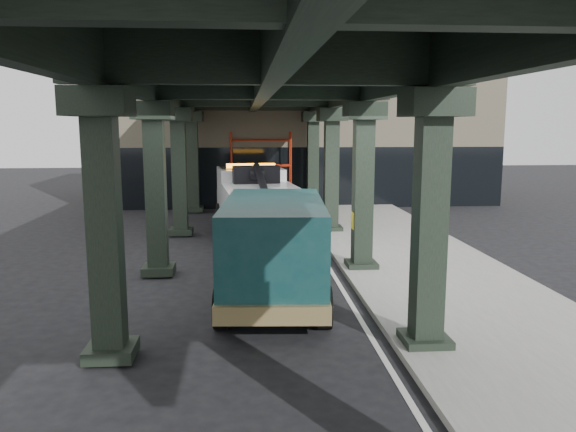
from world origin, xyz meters
name	(u,v)px	position (x,y,z in m)	size (l,w,h in m)	color
ground	(279,293)	(0.00, 0.00, 0.00)	(90.00, 90.00, 0.00)	black
sidewalk	(423,267)	(4.50, 2.00, 0.07)	(5.00, 40.00, 0.15)	gray
lane_stripe	(331,271)	(1.70, 2.00, 0.01)	(0.12, 38.00, 0.01)	silver
viaduct	(260,85)	(-0.40, 2.00, 5.46)	(7.40, 32.00, 6.40)	black
building	(291,131)	(2.00, 20.00, 4.00)	(22.00, 10.00, 8.00)	#C6B793
scaffolding	(261,169)	(0.00, 14.64, 2.11)	(3.08, 0.88, 4.00)	#AC250D
tow_truck	(258,204)	(-0.39, 6.36, 1.45)	(3.47, 9.28, 2.97)	black
towed_van	(274,246)	(-0.16, -0.58, 1.38)	(2.92, 6.49, 2.57)	#0F3738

